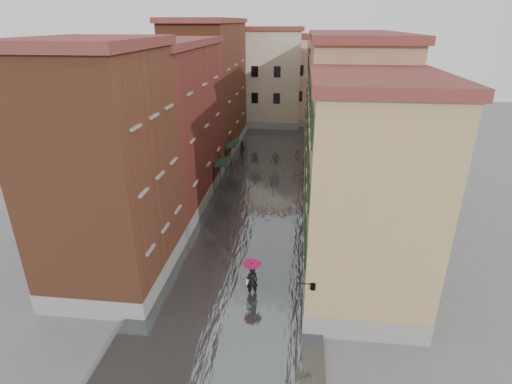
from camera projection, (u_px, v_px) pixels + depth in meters
The scene contains 16 objects.
ground at pixel (240, 263), 25.44m from camera, with size 120.00×120.00×0.00m, color #5E5F61.
floodwater at pixel (261, 185), 37.26m from camera, with size 10.00×60.00×0.20m, color #474C4E.
building_left_near at pixel (106, 174), 21.78m from camera, with size 6.00×8.00×13.00m, color brown.
building_left_mid at pixel (169, 129), 31.92m from camera, with size 6.00×14.00×12.50m, color maroon.
building_left_far at pixel (210, 90), 45.31m from camera, with size 6.00×16.00×14.00m, color brown.
building_right_near at pixel (366, 199), 20.61m from camera, with size 6.00×8.00×11.50m, color #9D8C51.
building_right_mid at pixel (347, 131), 30.35m from camera, with size 6.00×14.00×13.00m, color #9B7A5E.
building_right_far at pixel (334, 104), 44.34m from camera, with size 6.00×16.00×11.50m, color #9D8C51.
building_end_cream at pixel (258, 79), 57.87m from camera, with size 12.00×9.00×13.00m, color #C1B899.
building_end_pink at pixel (320, 81), 58.95m from camera, with size 10.00×9.00×12.00m, color tan.
awning_near at pixel (221, 163), 35.80m from camera, with size 1.09×2.73×2.80m.
awning_far at pixel (232, 145), 41.08m from camera, with size 1.09×3.15×2.80m.
wall_lantern at pixel (313, 286), 18.32m from camera, with size 0.71×0.22×0.35m.
window_planters at pixel (308, 213), 24.15m from camera, with size 0.59×10.72×0.84m.
pedestrian_main at pixel (252, 276), 21.96m from camera, with size 1.07×1.07×2.06m.
pedestrian_far at pixel (243, 148), 45.71m from camera, with size 0.78×0.61×1.60m, color black.
Camera 1 is at (3.47, -21.33, 14.20)m, focal length 28.00 mm.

